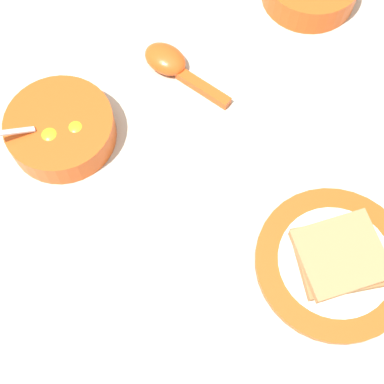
% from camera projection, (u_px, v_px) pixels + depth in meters
% --- Properties ---
extents(ground_plane, '(3.00, 3.00, 0.00)m').
position_uv_depth(ground_plane, '(240.00, 133.00, 0.73)').
color(ground_plane, beige).
extents(egg_bowl, '(0.15, 0.14, 0.07)m').
position_uv_depth(egg_bowl, '(61.00, 129.00, 0.71)').
color(egg_bowl, '#DB5119').
rests_on(egg_bowl, ground_plane).
extents(toast_plate, '(0.20, 0.20, 0.01)m').
position_uv_depth(toast_plate, '(334.00, 262.00, 0.66)').
color(toast_plate, '#DB5119').
rests_on(toast_plate, ground_plane).
extents(toast_sandwich, '(0.13, 0.12, 0.02)m').
position_uv_depth(toast_sandwich, '(340.00, 256.00, 0.64)').
color(toast_sandwich, '#9E7042').
rests_on(toast_sandwich, toast_plate).
extents(soup_spoon, '(0.07, 0.15, 0.03)m').
position_uv_depth(soup_spoon, '(172.00, 64.00, 0.76)').
color(soup_spoon, '#DB5119').
rests_on(soup_spoon, ground_plane).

